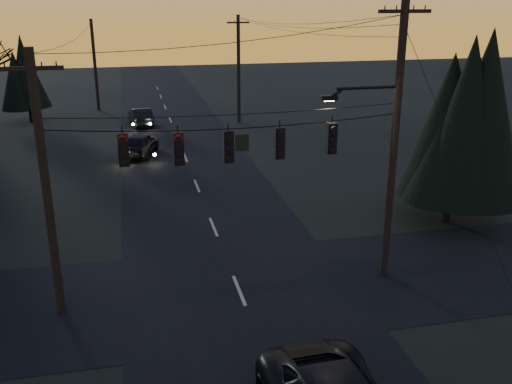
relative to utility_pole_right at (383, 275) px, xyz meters
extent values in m
cube|color=black|center=(-5.50, 10.00, 0.01)|extent=(8.00, 120.00, 0.02)
cube|color=black|center=(-5.50, 0.00, 0.01)|extent=(60.00, 7.00, 0.02)
cylinder|color=black|center=(-5.75, 0.00, 6.10)|extent=(11.50, 0.04, 0.04)
cylinder|color=black|center=(5.09, 4.34, 0.80)|extent=(0.36, 0.36, 1.60)
cone|color=black|center=(5.09, 4.34, 4.55)|extent=(4.27, 4.27, 6.70)
cylinder|color=black|center=(-16.72, 31.76, 0.80)|extent=(0.36, 0.36, 1.60)
cone|color=black|center=(-16.72, 31.76, 3.80)|extent=(3.48, 3.48, 5.19)
imported|color=black|center=(-8.35, 19.15, 0.77)|extent=(2.99, 4.82, 1.53)
imported|color=black|center=(-7.95, 28.49, 0.70)|extent=(2.04, 4.38, 1.39)
camera|label=1|loc=(-8.86, -17.59, 9.86)|focal=40.00mm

